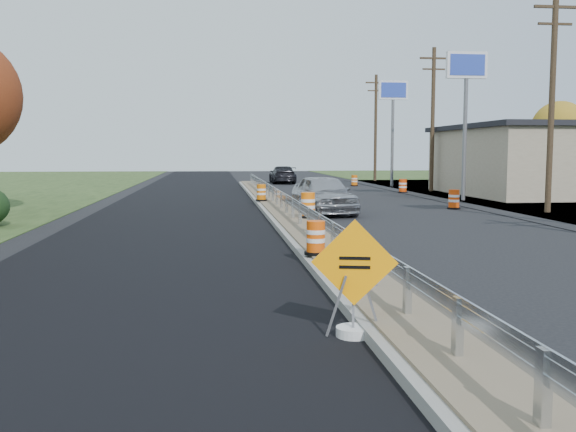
{
  "coord_description": "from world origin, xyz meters",
  "views": [
    {
      "loc": [
        -2.87,
        -17.17,
        2.65
      ],
      "look_at": [
        -1.1,
        -1.91,
        1.1
      ],
      "focal_mm": 40.0,
      "sensor_mm": 36.0,
      "label": 1
    }
  ],
  "objects": [
    {
      "name": "ground",
      "position": [
        0.0,
        0.0,
        0.0
      ],
      "size": [
        140.0,
        140.0,
        0.0
      ],
      "primitive_type": "plane",
      "color": "black",
      "rests_on": "ground"
    },
    {
      "name": "median",
      "position": [
        0.0,
        8.0,
        0.11
      ],
      "size": [
        1.6,
        55.0,
        0.23
      ],
      "color": "gray",
      "rests_on": "ground"
    },
    {
      "name": "tree_far_yellow",
      "position": [
        26.0,
        34.0,
        4.54
      ],
      "size": [
        4.62,
        4.62,
        6.86
      ],
      "color": "#473523",
      "rests_on": "ground"
    },
    {
      "name": "car_silver",
      "position": [
        1.8,
        9.82,
        0.83
      ],
      "size": [
        2.53,
        5.09,
        1.67
      ],
      "primitive_type": "imported",
      "rotation": [
        0.0,
        0.0,
        0.12
      ],
      "color": "#AAA9AE",
      "rests_on": "ground"
    },
    {
      "name": "barrel_median_near",
      "position": [
        -0.5,
        -2.42,
        0.61
      ],
      "size": [
        0.54,
        0.54,
        0.8
      ],
      "color": "black",
      "rests_on": "median"
    },
    {
      "name": "barrel_shoulder_mid",
      "position": [
        9.2,
        22.81,
        0.43
      ],
      "size": [
        0.6,
        0.6,
        0.89
      ],
      "color": "black",
      "rests_on": "ground"
    },
    {
      "name": "pylon_sign_mid",
      "position": [
        10.5,
        16.0,
        6.48
      ],
      "size": [
        2.2,
        0.3,
        7.9
      ],
      "color": "slate",
      "rests_on": "ground"
    },
    {
      "name": "caution_sign",
      "position": [
        -0.9,
        -8.38,
        0.43
      ],
      "size": [
        1.21,
        0.51,
        1.7
      ],
      "rotation": [
        0.0,
        0.0,
        -0.21
      ],
      "color": "white",
      "rests_on": "ground"
    },
    {
      "name": "barrel_shoulder_near",
      "position": [
        8.14,
        11.23,
        0.43
      ],
      "size": [
        0.61,
        0.61,
        0.9
      ],
      "color": "black",
      "rests_on": "ground"
    },
    {
      "name": "utility_pole_north",
      "position": [
        11.5,
        39.0,
        4.93
      ],
      "size": [
        1.9,
        0.26,
        9.4
      ],
      "color": "#473523",
      "rests_on": "ground"
    },
    {
      "name": "utility_pole_smid",
      "position": [
        11.5,
        9.0,
        4.93
      ],
      "size": [
        1.9,
        0.26,
        9.4
      ],
      "color": "#473523",
      "rests_on": "ground"
    },
    {
      "name": "guardrail",
      "position": [
        0.0,
        9.0,
        0.73
      ],
      "size": [
        0.1,
        46.15,
        0.72
      ],
      "color": "silver",
      "rests_on": "median"
    },
    {
      "name": "barrel_median_mid",
      "position": [
        0.55,
        5.93,
        0.68
      ],
      "size": [
        0.63,
        0.63,
        0.93
      ],
      "color": "black",
      "rests_on": "median"
    },
    {
      "name": "barrel_shoulder_far",
      "position": [
        7.91,
        31.28,
        0.4
      ],
      "size": [
        0.57,
        0.57,
        0.84
      ],
      "color": "black",
      "rests_on": "ground"
    },
    {
      "name": "car_dark_far",
      "position": [
        2.86,
        36.13,
        0.72
      ],
      "size": [
        2.1,
        4.99,
        1.44
      ],
      "primitive_type": "imported",
      "rotation": [
        0.0,
        0.0,
        3.12
      ],
      "color": "black",
      "rests_on": "ground"
    },
    {
      "name": "utility_pole_nmid",
      "position": [
        11.5,
        24.0,
        4.93
      ],
      "size": [
        1.9,
        0.26,
        9.4
      ],
      "color": "#473523",
      "rests_on": "ground"
    },
    {
      "name": "barrel_median_far",
      "position": [
        -0.55,
        14.18,
        0.62
      ],
      "size": [
        0.56,
        0.56,
        0.82
      ],
      "color": "black",
      "rests_on": "median"
    },
    {
      "name": "milled_overlay",
      "position": [
        -4.4,
        10.0,
        0.01
      ],
      "size": [
        7.2,
        120.0,
        0.01
      ],
      "primitive_type": "cube",
      "color": "black",
      "rests_on": "ground"
    },
    {
      "name": "pylon_sign_north",
      "position": [
        10.5,
        30.0,
        6.48
      ],
      "size": [
        2.2,
        0.3,
        7.9
      ],
      "color": "slate",
      "rests_on": "ground"
    }
  ]
}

